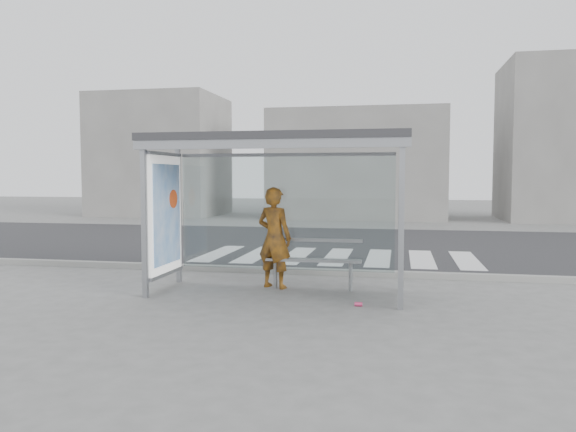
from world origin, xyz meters
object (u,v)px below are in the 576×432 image
(person, at_px, (274,238))
(soda_can, at_px, (358,304))
(bus_shelter, at_px, (256,174))
(bench, at_px, (313,260))

(person, height_order, soda_can, person)
(bus_shelter, height_order, person, bus_shelter)
(bus_shelter, xyz_separation_m, person, (0.21, 0.45, -1.10))
(soda_can, bearing_deg, bench, 127.46)
(bus_shelter, distance_m, bench, 1.77)
(person, xyz_separation_m, bench, (0.68, -0.01, -0.36))
(bus_shelter, height_order, bench, bus_shelter)
(bus_shelter, xyz_separation_m, soda_can, (1.76, -0.69, -1.95))
(person, bearing_deg, bench, -162.39)
(bus_shelter, xyz_separation_m, bench, (0.89, 0.44, -1.47))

